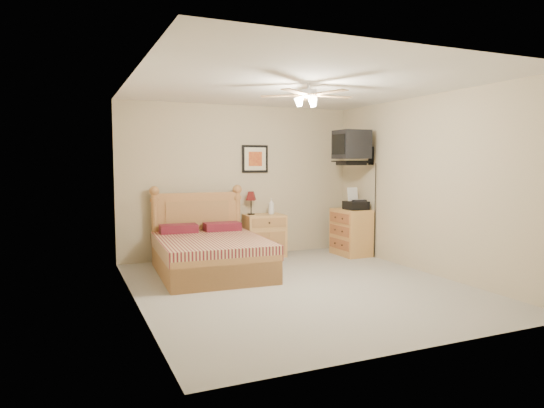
{
  "coord_description": "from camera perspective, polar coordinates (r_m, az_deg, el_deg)",
  "views": [
    {
      "loc": [
        -2.71,
        -5.38,
        1.57
      ],
      "look_at": [
        0.01,
        0.9,
        0.97
      ],
      "focal_mm": 32.0,
      "sensor_mm": 36.0,
      "label": 1
    }
  ],
  "objects": [
    {
      "name": "wall_front",
      "position": [
        4.15,
        17.45,
        0.3
      ],
      "size": [
        4.0,
        0.04,
        2.5
      ],
      "primitive_type": "cube",
      "color": "tan",
      "rests_on": "ground"
    },
    {
      "name": "lotion_bottle",
      "position": [
        8.08,
        -0.09,
        -0.27
      ],
      "size": [
        0.12,
        0.12,
        0.27
      ],
      "primitive_type": "imported",
      "rotation": [
        0.0,
        0.0,
        -0.14
      ],
      "color": "silver",
      "rests_on": "nightstand"
    },
    {
      "name": "table_lamp",
      "position": [
        8.03,
        -2.48,
        0.11
      ],
      "size": [
        0.25,
        0.25,
        0.38
      ],
      "primitive_type": null,
      "rotation": [
        0.0,
        0.0,
        0.23
      ],
      "color": "maroon",
      "rests_on": "nightstand"
    },
    {
      "name": "dresser",
      "position": [
        8.29,
        9.29,
        -3.28
      ],
      "size": [
        0.47,
        0.67,
        0.78
      ],
      "primitive_type": "cube",
      "rotation": [
        0.0,
        0.0,
        0.02
      ],
      "color": "#C3883B",
      "rests_on": "ground"
    },
    {
      "name": "bed",
      "position": [
        6.83,
        -7.19,
        -3.19
      ],
      "size": [
        1.52,
        1.94,
        1.21
      ],
      "primitive_type": null,
      "rotation": [
        0.0,
        0.0,
        -0.05
      ],
      "color": "#A7713E",
      "rests_on": "ground"
    },
    {
      "name": "floor",
      "position": [
        6.22,
        3.28,
        -9.65
      ],
      "size": [
        4.5,
        4.5,
        0.0
      ],
      "primitive_type": "plane",
      "color": "gray",
      "rests_on": "ground"
    },
    {
      "name": "wall_back",
      "position": [
        8.1,
        -3.85,
        2.7
      ],
      "size": [
        4.0,
        0.04,
        2.5
      ],
      "primitive_type": "cube",
      "color": "tan",
      "rests_on": "ground"
    },
    {
      "name": "wall_tv",
      "position": [
        8.07,
        10.24,
        6.6
      ],
      "size": [
        0.56,
        0.46,
        0.58
      ],
      "primitive_type": null,
      "color": "black",
      "rests_on": "wall_right"
    },
    {
      "name": "framed_picture",
      "position": [
        8.17,
        -2.02,
        5.33
      ],
      "size": [
        0.46,
        0.04,
        0.46
      ],
      "primitive_type": "cube",
      "color": "black",
      "rests_on": "wall_back"
    },
    {
      "name": "wall_left",
      "position": [
        5.43,
        -15.87,
        1.4
      ],
      "size": [
        0.04,
        4.5,
        2.5
      ],
      "primitive_type": "cube",
      "color": "tan",
      "rests_on": "ground"
    },
    {
      "name": "wall_right",
      "position": [
        7.15,
        17.81,
        2.17
      ],
      "size": [
        0.04,
        4.5,
        2.5
      ],
      "primitive_type": "cube",
      "color": "tan",
      "rests_on": "ground"
    },
    {
      "name": "ceiling_fan",
      "position": [
        5.9,
        4.29,
        12.66
      ],
      "size": [
        1.14,
        1.14,
        0.28
      ],
      "primitive_type": null,
      "color": "silver",
      "rests_on": "ceiling"
    },
    {
      "name": "nightstand",
      "position": [
        8.08,
        -0.93,
        -3.71
      ],
      "size": [
        0.67,
        0.52,
        0.7
      ],
      "primitive_type": "cube",
      "rotation": [
        0.0,
        0.0,
        -0.06
      ],
      "color": "#B18641",
      "rests_on": "ground"
    },
    {
      "name": "magazine_lower",
      "position": [
        8.4,
        8.44,
        -0.41
      ],
      "size": [
        0.27,
        0.31,
        0.02
      ],
      "primitive_type": "imported",
      "rotation": [
        0.0,
        0.0,
        -0.34
      ],
      "color": "beige",
      "rests_on": "dresser"
    },
    {
      "name": "ceiling",
      "position": [
        6.09,
        3.4,
        13.74
      ],
      "size": [
        4.0,
        4.5,
        0.04
      ],
      "primitive_type": "cube",
      "color": "white",
      "rests_on": "ground"
    },
    {
      "name": "magazine_upper",
      "position": [
        8.42,
        8.44,
        -0.23
      ],
      "size": [
        0.27,
        0.33,
        0.02
      ],
      "primitive_type": "imported",
      "rotation": [
        0.0,
        0.0,
        -0.21
      ],
      "color": "tan",
      "rests_on": "magazine_lower"
    },
    {
      "name": "fax_machine",
      "position": [
        8.18,
        9.85,
        0.62
      ],
      "size": [
        0.36,
        0.38,
        0.36
      ],
      "primitive_type": null,
      "rotation": [
        0.0,
        0.0,
        -0.04
      ],
      "color": "black",
      "rests_on": "dresser"
    }
  ]
}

